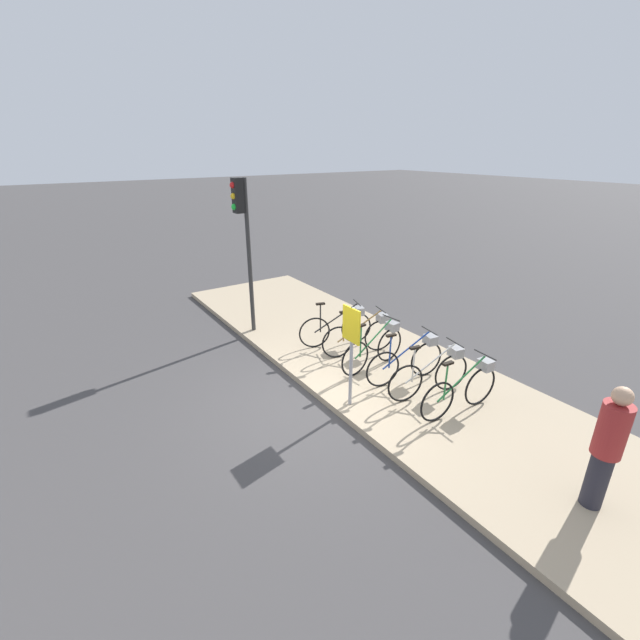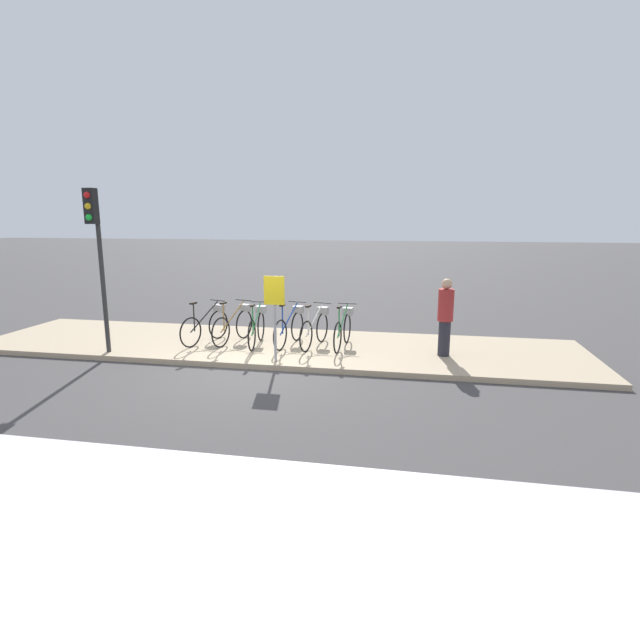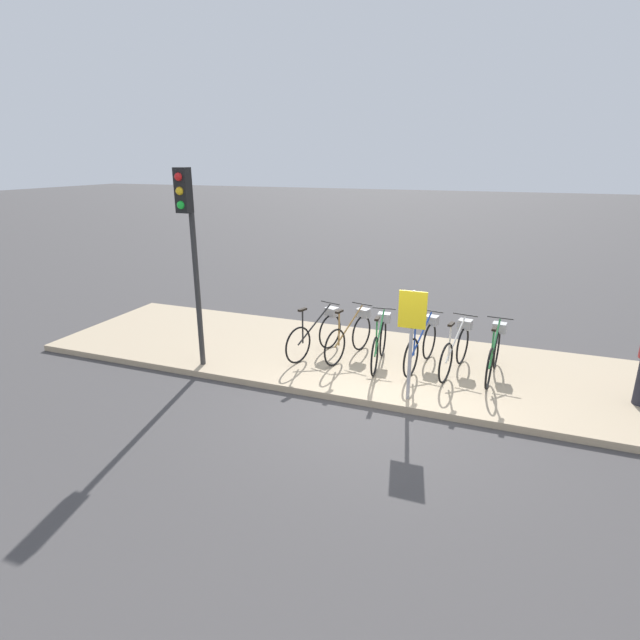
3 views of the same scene
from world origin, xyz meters
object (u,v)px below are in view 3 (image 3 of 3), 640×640
at_px(parked_bicycle_3, 422,343).
at_px(parked_bicycle_4, 456,348).
at_px(parked_bicycle_2, 380,341).
at_px(parked_bicycle_5, 494,352).
at_px(sign_post, 412,327).
at_px(parked_bicycle_0, 318,332).
at_px(parked_bicycle_1, 351,334).
at_px(traffic_light, 189,228).

bearing_deg(parked_bicycle_3, parked_bicycle_4, -1.78).
bearing_deg(parked_bicycle_2, parked_bicycle_4, 5.68).
height_order(parked_bicycle_5, sign_post, sign_post).
bearing_deg(parked_bicycle_0, parked_bicycle_5, 2.48).
xyz_separation_m(parked_bicycle_1, parked_bicycle_5, (2.70, 0.00, 0.00)).
distance_m(parked_bicycle_1, parked_bicycle_3, 1.41).
xyz_separation_m(parked_bicycle_5, traffic_light, (-5.24, -1.52, 2.15)).
bearing_deg(parked_bicycle_4, parked_bicycle_1, 179.45).
distance_m(parked_bicycle_1, parked_bicycle_4, 2.04).
xyz_separation_m(parked_bicycle_4, traffic_light, (-4.58, -1.50, 2.15)).
relative_size(parked_bicycle_2, traffic_light, 0.48).
bearing_deg(parked_bicycle_3, parked_bicycle_2, -168.49).
bearing_deg(parked_bicycle_3, parked_bicycle_0, -176.04).
distance_m(parked_bicycle_3, parked_bicycle_4, 0.63).
bearing_deg(parked_bicycle_4, parked_bicycle_2, -174.32).
relative_size(parked_bicycle_2, parked_bicycle_5, 1.00).
bearing_deg(parked_bicycle_0, sign_post, -32.30).
xyz_separation_m(parked_bicycle_4, parked_bicycle_5, (0.66, 0.02, 0.00)).
bearing_deg(traffic_light, parked_bicycle_2, 23.26).
relative_size(parked_bicycle_2, sign_post, 0.94).
bearing_deg(parked_bicycle_2, parked_bicycle_1, 165.71).
xyz_separation_m(parked_bicycle_3, parked_bicycle_5, (1.29, 0.00, 0.00)).
height_order(parked_bicycle_4, parked_bicycle_5, same).
height_order(parked_bicycle_5, traffic_light, traffic_light).
distance_m(parked_bicycle_5, sign_post, 2.09).
bearing_deg(parked_bicycle_4, traffic_light, -161.84).
height_order(parked_bicycle_1, parked_bicycle_4, same).
relative_size(parked_bicycle_3, parked_bicycle_5, 0.99).
bearing_deg(parked_bicycle_2, traffic_light, -156.74).
relative_size(parked_bicycle_0, traffic_light, 0.46).
bearing_deg(traffic_light, parked_bicycle_5, 16.22).
xyz_separation_m(parked_bicycle_0, sign_post, (2.10, -1.33, 0.79)).
bearing_deg(parked_bicycle_3, traffic_light, -158.95).
relative_size(parked_bicycle_0, parked_bicycle_1, 0.98).
height_order(parked_bicycle_1, sign_post, sign_post).
relative_size(parked_bicycle_3, parked_bicycle_4, 1.00).
xyz_separation_m(parked_bicycle_2, traffic_light, (-3.17, -1.36, 2.15)).
distance_m(parked_bicycle_2, parked_bicycle_3, 0.80).
height_order(parked_bicycle_3, parked_bicycle_4, same).
bearing_deg(parked_bicycle_3, parked_bicycle_1, -180.00).
distance_m(parked_bicycle_0, parked_bicycle_3, 2.07).
xyz_separation_m(parked_bicycle_1, parked_bicycle_4, (2.04, -0.02, 0.00)).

